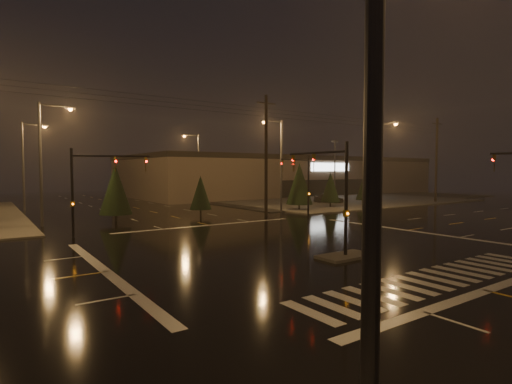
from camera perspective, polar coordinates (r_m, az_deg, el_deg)
ground at (r=24.32m, az=5.67°, el=-7.63°), size 140.00×140.00×0.00m
sidewalk_ne at (r=66.43m, az=8.68°, el=-0.85°), size 36.00×36.00×0.12m
median_island at (r=21.48m, az=12.67°, el=-8.92°), size 3.00×1.60×0.15m
crosswalk at (r=18.56m, az=24.30°, el=-11.23°), size 15.00×2.60×0.01m
stop_bar_near at (r=17.65m, az=29.99°, el=-12.10°), size 16.00×0.50×0.01m
stop_bar_far at (r=33.37m, az=-6.68°, el=-4.73°), size 16.00×0.50×0.01m
parking_lot at (r=68.59m, az=12.87°, el=-0.79°), size 50.00×24.00×0.08m
retail_building at (r=81.68m, az=3.55°, el=2.54°), size 60.20×28.30×7.20m
signal_mast_median at (r=21.67m, az=10.97°, el=1.01°), size 0.25×4.59×6.00m
signal_mast_ne at (r=37.79m, az=6.75°, el=1.93°), size 4.84×1.86×6.00m
signal_mast_nw at (r=28.99m, az=-22.72°, el=1.40°), size 4.84×1.86×6.00m
streetlight_0 at (r=5.53m, az=18.69°, el=16.67°), size 2.77×0.32×10.00m
streetlight_1 at (r=36.50m, az=-27.95°, el=4.72°), size 2.77×0.32×10.00m
streetlight_2 at (r=52.42m, az=-29.99°, el=4.04°), size 2.77×0.32×10.00m
streetlight_3 at (r=43.40m, az=3.31°, el=4.74°), size 2.77×0.32×10.00m
streetlight_4 at (r=60.44m, az=-8.46°, el=4.22°), size 2.77×0.32×10.00m
streetlight_6 at (r=47.65m, az=17.30°, el=4.45°), size 0.32×2.77×10.00m
utility_pole_1 at (r=39.90m, az=1.46°, el=5.37°), size 2.20×0.32×12.00m
utility_pole_2 at (r=62.45m, az=24.37°, el=4.25°), size 2.20×0.32×12.00m
conifer_0 at (r=45.84m, az=6.21°, el=1.22°), size 3.03×3.03×5.44m
conifer_1 at (r=49.85m, az=10.59°, el=0.70°), size 2.34×2.34×4.36m
conifer_2 at (r=54.51m, az=15.50°, el=1.13°), size 2.70×2.70×4.92m
conifer_3 at (r=36.98m, az=-19.44°, el=0.35°), size 2.79×2.79×5.07m
conifer_4 at (r=39.77m, az=-7.92°, el=-0.08°), size 2.14×2.14×4.04m
car_parked at (r=56.33m, az=10.36°, el=-0.90°), size 3.24×4.41×1.40m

